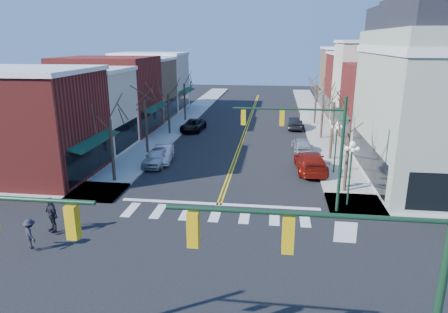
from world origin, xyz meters
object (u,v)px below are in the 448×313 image
(lamppost_midblock, at_px, (336,138))
(car_left_mid, at_px, (163,154))
(car_right_near, at_px, (311,162))
(pedestrian_dark_b, at_px, (30,234))
(car_left_far, at_px, (193,125))
(pedestrian_dark_a, at_px, (51,214))
(car_left_near, at_px, (157,157))
(car_right_mid, at_px, (301,145))
(lamppost_corner, at_px, (351,162))
(car_right_far, at_px, (296,123))

(lamppost_midblock, xyz_separation_m, car_left_mid, (-14.42, 1.63, -2.27))
(car_right_near, relative_size, pedestrian_dark_b, 3.60)
(car_left_far, height_order, pedestrian_dark_a, pedestrian_dark_a)
(car_left_near, relative_size, car_right_mid, 1.07)
(pedestrian_dark_a, relative_size, pedestrian_dark_b, 1.26)
(car_left_far, xyz_separation_m, car_right_near, (12.53, -13.75, 0.15))
(lamppost_midblock, xyz_separation_m, car_right_mid, (-2.19, 6.51, -2.28))
(car_right_mid, bearing_deg, lamppost_corner, 93.94)
(lamppost_midblock, bearing_deg, pedestrian_dark_b, -139.45)
(car_left_mid, height_order, car_right_mid, car_left_mid)
(car_right_near, bearing_deg, lamppost_corner, 101.10)
(car_right_mid, bearing_deg, car_right_near, 88.08)
(car_left_near, xyz_separation_m, pedestrian_dark_b, (-2.15, -14.87, 0.20))
(lamppost_midblock, distance_m, car_right_mid, 7.24)
(car_left_mid, relative_size, pedestrian_dark_b, 2.67)
(pedestrian_dark_a, bearing_deg, car_left_near, 114.11)
(lamppost_midblock, height_order, car_left_mid, lamppost_midblock)
(car_right_far, xyz_separation_m, pedestrian_dark_b, (-14.43, -31.15, 0.19))
(car_left_far, bearing_deg, car_left_mid, -86.14)
(car_left_near, height_order, pedestrian_dark_b, pedestrian_dark_b)
(car_left_far, height_order, car_right_near, car_right_near)
(car_right_far, height_order, pedestrian_dark_a, pedestrian_dark_a)
(car_left_mid, bearing_deg, car_right_mid, 14.20)
(car_left_mid, xyz_separation_m, car_right_mid, (12.23, 4.88, -0.00))
(lamppost_corner, relative_size, pedestrian_dark_b, 2.76)
(car_left_near, bearing_deg, lamppost_midblock, 0.27)
(lamppost_corner, distance_m, pedestrian_dark_a, 17.80)
(lamppost_corner, height_order, pedestrian_dark_b, lamppost_corner)
(car_left_near, distance_m, car_right_near, 12.80)
(lamppost_corner, distance_m, car_left_mid, 16.71)
(lamppost_midblock, distance_m, car_left_mid, 14.69)
(lamppost_midblock, height_order, car_right_mid, lamppost_midblock)
(lamppost_midblock, xyz_separation_m, car_right_near, (-1.80, 0.46, -2.14))
(car_right_near, bearing_deg, car_right_mid, -89.70)
(car_left_mid, bearing_deg, lamppost_corner, -36.98)
(car_left_far, distance_m, car_right_far, 12.29)
(lamppost_corner, xyz_separation_m, car_right_far, (-2.32, 23.33, -2.22))
(car_left_near, relative_size, car_left_mid, 1.03)
(car_right_mid, bearing_deg, pedestrian_dark_b, 49.45)
(lamppost_midblock, relative_size, car_left_near, 1.00)
(car_right_far, bearing_deg, lamppost_midblock, 101.28)
(car_right_far, bearing_deg, lamppost_corner, 99.11)
(pedestrian_dark_a, bearing_deg, lamppost_midblock, 69.93)
(car_left_near, height_order, car_right_mid, car_left_near)
(car_right_far, bearing_deg, car_left_mid, 54.91)
(lamppost_midblock, xyz_separation_m, pedestrian_dark_a, (-16.69, -12.42, -1.82))
(lamppost_corner, relative_size, pedestrian_dark_a, 2.18)
(car_left_far, xyz_separation_m, car_right_far, (12.01, 2.62, 0.07))
(pedestrian_dark_a, bearing_deg, car_right_far, 97.11)
(car_left_near, relative_size, car_right_far, 0.96)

